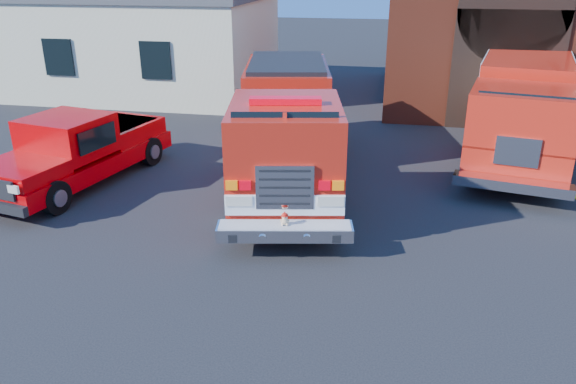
% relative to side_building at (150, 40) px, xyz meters
% --- Properties ---
extents(ground, '(100.00, 100.00, 0.00)m').
position_rel_side_building_xyz_m(ground, '(9.00, -13.00, -2.20)').
color(ground, black).
rests_on(ground, ground).
extents(parking_stripe_mid, '(0.12, 3.00, 0.01)m').
position_rel_side_building_xyz_m(parking_stripe_mid, '(15.50, -9.00, -2.20)').
color(parking_stripe_mid, yellow).
rests_on(parking_stripe_mid, ground).
extents(parking_stripe_far, '(0.12, 3.00, 0.01)m').
position_rel_side_building_xyz_m(parking_stripe_far, '(15.50, -6.00, -2.20)').
color(parking_stripe_far, yellow).
rests_on(parking_stripe_far, ground).
extents(side_building, '(10.20, 8.20, 4.35)m').
position_rel_side_building_xyz_m(side_building, '(0.00, 0.00, 0.00)').
color(side_building, beige).
rests_on(side_building, ground).
extents(fire_engine, '(4.12, 9.33, 2.78)m').
position_rel_side_building_xyz_m(fire_engine, '(8.14, -9.94, -0.76)').
color(fire_engine, black).
rests_on(fire_engine, ground).
extents(pickup_truck, '(3.12, 5.91, 1.84)m').
position_rel_side_building_xyz_m(pickup_truck, '(2.90, -11.41, -1.33)').
color(pickup_truck, black).
rests_on(pickup_truck, ground).
extents(secondary_truck, '(4.19, 8.75, 2.73)m').
position_rel_side_building_xyz_m(secondary_truck, '(14.60, -6.73, -0.72)').
color(secondary_truck, black).
rests_on(secondary_truck, ground).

